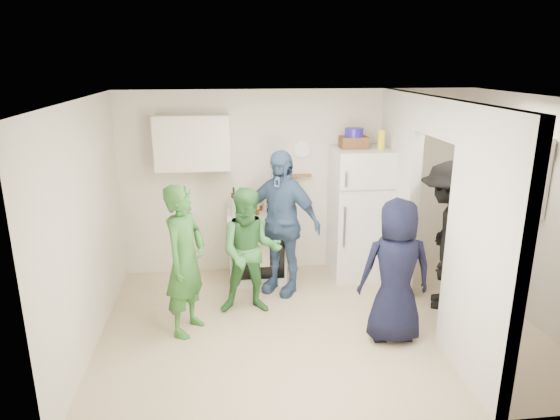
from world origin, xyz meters
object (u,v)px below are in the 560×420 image
Objects in this scene: blue_bowl at (354,132)px; person_green_left at (185,261)px; person_navy at (396,271)px; person_denim at (280,223)px; wicker_basket at (354,142)px; fridge at (359,213)px; person_nook at (445,236)px; yellow_cup_stack_top at (381,140)px; stove at (257,246)px; person_green_center at (250,252)px.

person_green_left is (-2.13, -1.32, -1.14)m from blue_bowl.
blue_bowl is 0.16× the size of person_navy.
person_denim is at bearing -25.57° from person_green_left.
fridge is at bearing -26.57° from wicker_basket.
person_denim is 1.04× the size of person_nook.
yellow_cup_stack_top is 1.45m from person_nook.
person_navy is (0.04, -1.73, -1.19)m from blue_bowl.
fridge is 1.18m from person_denim.
wicker_basket is at bearing 154.89° from yellow_cup_stack_top.
wicker_basket is 0.13m from blue_bowl.
stove is at bearing 175.36° from yellow_cup_stack_top.
wicker_basket is (-0.10, 0.05, 0.95)m from fridge.
fridge is 5.03× the size of wicker_basket.
yellow_cup_stack_top is at bearing -25.11° from blue_bowl.
yellow_cup_stack_top is at bearing -125.73° from person_nook.
wicker_basket reaches higher than fridge.
stove is 0.56× the size of person_green_left.
person_nook is at bearing -58.60° from yellow_cup_stack_top.
person_nook is at bearing -58.53° from person_green_left.
stove is 0.68m from person_denim.
person_denim is at bearing -57.05° from stove.
person_nook is (0.87, -1.05, -1.08)m from blue_bowl.
person_navy is at bearing -52.35° from stove.
stove is at bearing -6.83° from person_green_left.
person_navy is (1.32, -1.71, 0.31)m from stove.
person_nook is at bearing -50.37° from wicker_basket.
fridge is at bearing -88.86° from person_navy.
fridge is 1.14× the size of person_navy.
person_denim is (1.12, 0.88, 0.09)m from person_green_left.
stove is 2.15m from yellow_cup_stack_top.
person_green_left is at bearing -148.89° from person_green_center.
wicker_basket is 0.23× the size of person_navy.
blue_bowl reaches higher than stove.
fridge is at bearing -26.57° from blue_bowl.
person_nook reaches higher than person_navy.
yellow_cup_stack_top is (1.60, -0.13, 1.42)m from stove.
person_navy is (2.17, -0.41, -0.05)m from person_green_left.
fridge is at bearing 34.55° from person_green_center.
wicker_basket is 0.19× the size of person_denim.
person_navy is at bearing -88.73° from blue_bowl.
fridge is 1.26m from person_nook.
person_green_center is at bearing -69.52° from person_nook.
stove is 2.42m from person_nook.
person_nook is at bearing -25.56° from stove.
person_navy is at bearing -88.73° from wicker_basket.
person_nook reaches higher than stove.
person_green_left is 0.80m from person_green_center.
fridge is 0.96× the size of person_denim.
person_navy is at bearing -15.63° from person_denim.
person_denim is (-1.01, -0.44, -0.92)m from wicker_basket.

